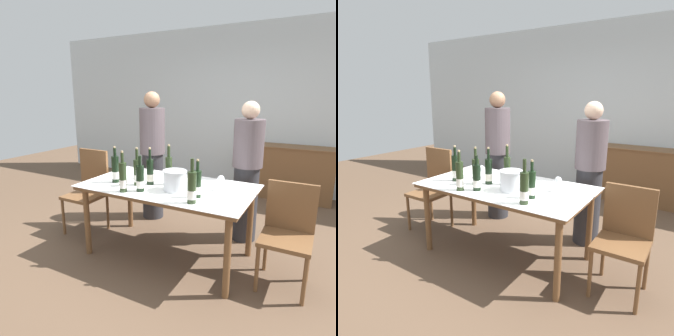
{
  "view_description": "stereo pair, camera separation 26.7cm",
  "coord_description": "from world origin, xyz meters",
  "views": [
    {
      "loc": [
        1.37,
        -2.52,
        1.66
      ],
      "look_at": [
        0.0,
        0.0,
        0.94
      ],
      "focal_mm": 32.0,
      "sensor_mm": 36.0,
      "label": 1
    },
    {
      "loc": [
        1.6,
        -2.39,
        1.66
      ],
      "look_at": [
        0.0,
        0.0,
        0.94
      ],
      "focal_mm": 32.0,
      "sensor_mm": 36.0,
      "label": 2
    }
  ],
  "objects": [
    {
      "name": "wine_bottle_3",
      "position": [
        -0.28,
        -0.13,
        0.89
      ],
      "size": [
        0.07,
        0.07,
        0.38
      ],
      "color": "#28381E",
      "rests_on": "dining_table"
    },
    {
      "name": "chair_right_end",
      "position": [
        1.14,
        0.09,
        0.52
      ],
      "size": [
        0.42,
        0.42,
        0.91
      ],
      "color": "brown",
      "rests_on": "ground_plane"
    },
    {
      "name": "wine_bottle_1",
      "position": [
        -0.53,
        -0.16,
        0.89
      ],
      "size": [
        0.08,
        0.08,
        0.38
      ],
      "color": "black",
      "rests_on": "dining_table"
    },
    {
      "name": "back_wall",
      "position": [
        0.0,
        2.79,
        1.4
      ],
      "size": [
        8.0,
        0.1,
        2.8
      ],
      "color": "silver",
      "rests_on": "ground_plane"
    },
    {
      "name": "chair_left_end",
      "position": [
        -1.14,
        0.09,
        0.57
      ],
      "size": [
        0.42,
        0.42,
        1.0
      ],
      "color": "brown",
      "rests_on": "ground_plane"
    },
    {
      "name": "wine_bottle_5",
      "position": [
        0.39,
        -0.19,
        0.88
      ],
      "size": [
        0.07,
        0.07,
        0.35
      ],
      "color": "black",
      "rests_on": "dining_table"
    },
    {
      "name": "person_guest_left",
      "position": [
        0.6,
        0.74,
        0.79
      ],
      "size": [
        0.33,
        0.33,
        1.59
      ],
      "color": "#2D2D33",
      "rests_on": "ground_plane"
    },
    {
      "name": "sideboard_cabinet",
      "position": [
        0.85,
        2.5,
        0.43
      ],
      "size": [
        1.37,
        0.46,
        0.85
      ],
      "color": "brown",
      "rests_on": "ground_plane"
    },
    {
      "name": "wine_glass_0",
      "position": [
        -0.37,
        0.08,
        0.86
      ],
      "size": [
        0.07,
        0.07,
        0.14
      ],
      "color": "white",
      "rests_on": "dining_table"
    },
    {
      "name": "dining_table",
      "position": [
        0.0,
        0.0,
        0.69
      ],
      "size": [
        1.7,
        0.95,
        0.76
      ],
      "color": "brown",
      "rests_on": "ground_plane"
    },
    {
      "name": "wine_bottle_6",
      "position": [
        0.41,
        -0.35,
        0.9
      ],
      "size": [
        0.08,
        0.08,
        0.38
      ],
      "color": "#28381E",
      "rests_on": "dining_table"
    },
    {
      "name": "ice_bucket",
      "position": [
        0.13,
        -0.11,
        0.87
      ],
      "size": [
        0.23,
        0.23,
        0.2
      ],
      "color": "silver",
      "rests_on": "dining_table"
    },
    {
      "name": "wine_glass_1",
      "position": [
        -0.38,
        -0.23,
        0.86
      ],
      "size": [
        0.08,
        0.08,
        0.15
      ],
      "color": "white",
      "rests_on": "dining_table"
    },
    {
      "name": "wine_glass_2",
      "position": [
        0.51,
        0.11,
        0.87
      ],
      "size": [
        0.07,
        0.07,
        0.14
      ],
      "color": "white",
      "rests_on": "dining_table"
    },
    {
      "name": "wine_bottle_7",
      "position": [
        -0.27,
        -0.37,
        0.9
      ],
      "size": [
        0.07,
        0.07,
        0.39
      ],
      "color": "#28381E",
      "rests_on": "dining_table"
    },
    {
      "name": "wine_bottle_0",
      "position": [
        -0.18,
        -0.05,
        0.89
      ],
      "size": [
        0.07,
        0.07,
        0.38
      ],
      "color": "black",
      "rests_on": "dining_table"
    },
    {
      "name": "wine_bottle_2",
      "position": [
        -0.14,
        -0.28,
        0.88
      ],
      "size": [
        0.08,
        0.08,
        0.34
      ],
      "color": "black",
      "rests_on": "dining_table"
    },
    {
      "name": "wine_bottle_4",
      "position": [
        -0.01,
        0.04,
        0.9
      ],
      "size": [
        0.07,
        0.07,
        0.41
      ],
      "color": "#28381E",
      "rests_on": "dining_table"
    },
    {
      "name": "ground_plane",
      "position": [
        0.0,
        0.0,
        0.0
      ],
      "size": [
        12.0,
        12.0,
        0.0
      ],
      "primitive_type": "plane",
      "color": "brown"
    },
    {
      "name": "person_host",
      "position": [
        -0.67,
        0.8,
        0.85
      ],
      "size": [
        0.33,
        0.33,
        1.69
      ],
      "color": "#2D2D33",
      "rests_on": "ground_plane"
    }
  ]
}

